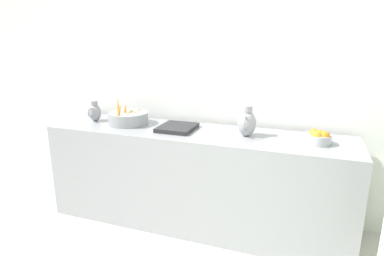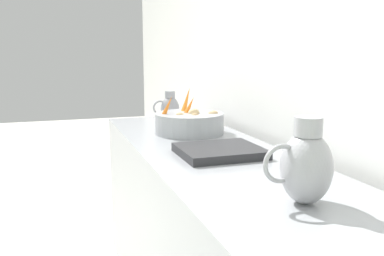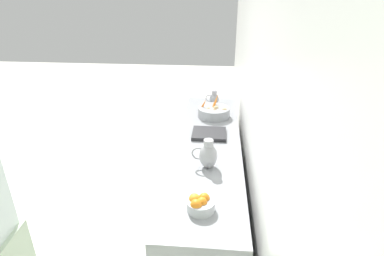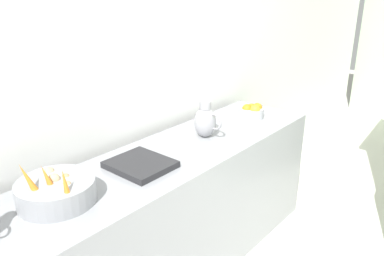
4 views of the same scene
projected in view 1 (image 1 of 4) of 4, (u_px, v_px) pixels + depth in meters
tile_wall_left at (265, 56)px, 2.86m from camera, size 0.10×7.80×3.00m
prep_counter at (195, 178)px, 2.92m from camera, size 0.63×2.65×0.88m
vegetable_colander at (128, 118)px, 3.05m from camera, size 0.37×0.37×0.24m
orange_bowl at (318, 138)px, 2.46m from camera, size 0.19×0.19×0.11m
metal_pitcher_tall at (247, 123)px, 2.65m from camera, size 0.21×0.15×0.25m
metal_pitcher_short at (95, 112)px, 3.15m from camera, size 0.17×0.12×0.20m
counter_sink_basin at (177, 128)px, 2.86m from camera, size 0.34×0.30×0.04m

